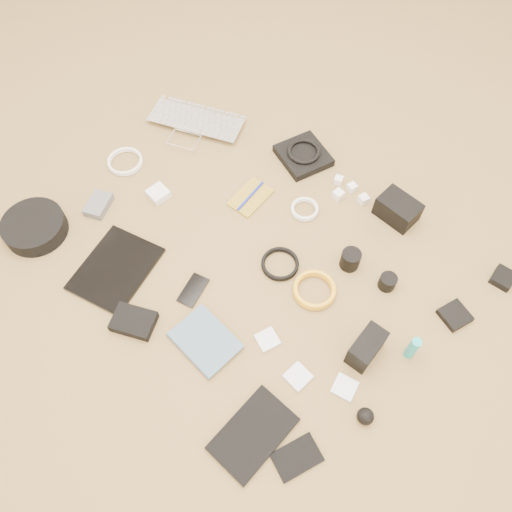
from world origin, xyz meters
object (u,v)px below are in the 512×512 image
Objects in this scene: phone at (193,290)px; dslr_camera at (398,209)px; tablet at (116,269)px; headphone_case at (35,227)px; laptop at (191,130)px; paperback at (187,357)px.

dslr_camera is at bearing 49.52° from phone.
headphone_case reaches higher than tablet.
laptop is 0.71m from phone.
laptop is 0.69m from headphone_case.
laptop is 0.86m from dslr_camera.
headphone_case reaches higher than laptop.
laptop reaches higher than tablet.
headphone_case is at bearing -176.05° from phone.
paperback reaches higher than phone.
paperback is at bearing -98.24° from dslr_camera.
laptop reaches higher than paperback.
phone is at bearing -111.95° from dslr_camera.
tablet is 0.40m from paperback.
paperback is at bearing -22.68° from tablet.
laptop is 2.66× the size of dslr_camera.
dslr_camera is at bearing 42.69° from headphone_case.
phone is (0.25, 0.11, -0.00)m from tablet.
phone is 0.61m from headphone_case.
dslr_camera is at bearing -9.09° from laptop.
tablet is 1.42× the size of paperback.
headphone_case is at bearing -117.47° from laptop.
dslr_camera is (0.84, 0.17, 0.03)m from laptop.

